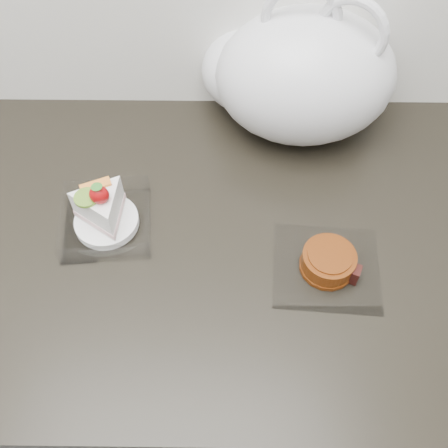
% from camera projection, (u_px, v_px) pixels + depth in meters
% --- Properties ---
extents(counter, '(2.04, 0.64, 0.90)m').
position_uv_depth(counter, '(129.00, 339.00, 1.16)').
color(counter, black).
rests_on(counter, ground).
extents(cake_tray, '(0.15, 0.15, 0.11)m').
position_uv_depth(cake_tray, '(105.00, 215.00, 0.78)').
color(cake_tray, white).
rests_on(cake_tray, counter).
extents(mooncake_wrap, '(0.17, 0.16, 0.04)m').
position_uv_depth(mooncake_wrap, '(329.00, 263.00, 0.74)').
color(mooncake_wrap, white).
rests_on(mooncake_wrap, counter).
extents(plastic_bag, '(0.38, 0.31, 0.28)m').
position_uv_depth(plastic_bag, '(294.00, 75.00, 0.85)').
color(plastic_bag, silver).
rests_on(plastic_bag, counter).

